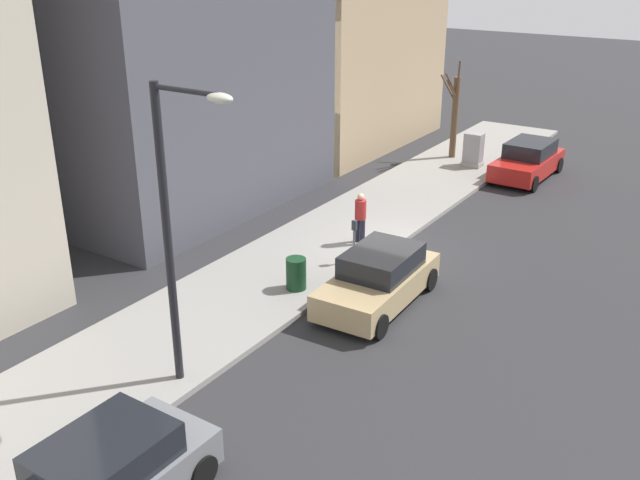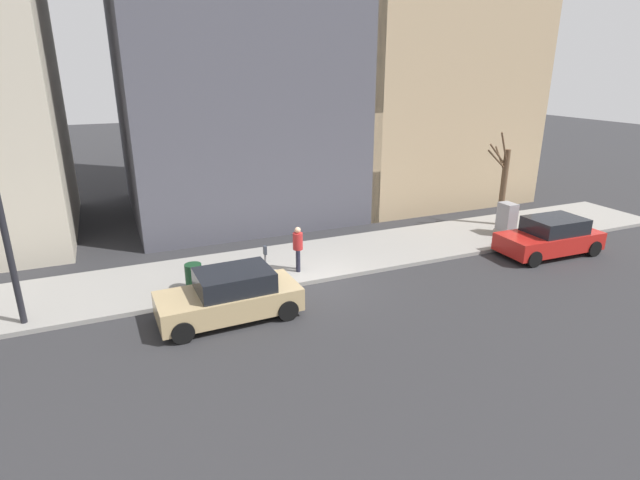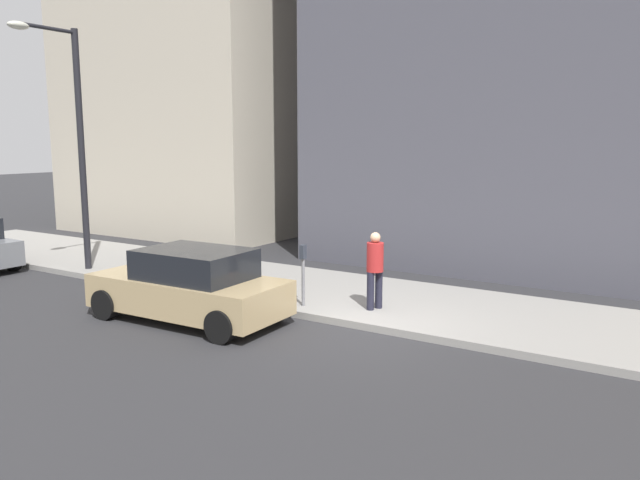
{
  "view_description": "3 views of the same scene",
  "coord_description": "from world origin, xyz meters",
  "views": [
    {
      "loc": [
        -9.36,
        18.48,
        9.03
      ],
      "look_at": [
        0.54,
        3.36,
        1.46
      ],
      "focal_mm": 40.0,
      "sensor_mm": 36.0,
      "label": 1
    },
    {
      "loc": [
        -14.8,
        6.21,
        7.21
      ],
      "look_at": [
        0.29,
        -0.32,
        1.5
      ],
      "focal_mm": 28.0,
      "sensor_mm": 36.0,
      "label": 2
    },
    {
      "loc": [
        -10.51,
        -5.72,
        3.73
      ],
      "look_at": [
        1.57,
        1.92,
        1.43
      ],
      "focal_mm": 35.0,
      "sensor_mm": 36.0,
      "label": 3
    }
  ],
  "objects": [
    {
      "name": "sidewalk",
      "position": [
        2.0,
        0.0,
        0.07
      ],
      "size": [
        4.0,
        36.0,
        0.15
      ],
      "primitive_type": "cube",
      "color": "gray",
      "rests_on": "ground"
    },
    {
      "name": "utility_box",
      "position": [
        1.3,
        -9.75,
        0.85
      ],
      "size": [
        0.83,
        0.61,
        1.43
      ],
      "color": "#A8A399",
      "rests_on": "sidewalk"
    },
    {
      "name": "ground_plane",
      "position": [
        0.0,
        0.0,
        0.0
      ],
      "size": [
        120.0,
        120.0,
        0.0
      ],
      "primitive_type": "plane",
      "color": "#2B2B2D"
    },
    {
      "name": "parked_car_red",
      "position": [
        -1.03,
        -9.88,
        0.74
      ],
      "size": [
        2.02,
        4.25,
        1.52
      ],
      "rotation": [
        0.0,
        0.0,
        -0.03
      ],
      "color": "red",
      "rests_on": "ground"
    },
    {
      "name": "pedestrian_near_meter",
      "position": [
        1.07,
        0.22,
        1.09
      ],
      "size": [
        0.39,
        0.36,
        1.66
      ],
      "rotation": [
        0.0,
        0.0,
        5.94
      ],
      "color": "#1E1E2D",
      "rests_on": "sidewalk"
    },
    {
      "name": "trash_bin",
      "position": [
        0.9,
        4.01,
        0.6
      ],
      "size": [
        0.56,
        0.56,
        0.9
      ],
      "primitive_type": "cylinder",
      "color": "#14381E",
      "rests_on": "sidewalk"
    },
    {
      "name": "parking_meter",
      "position": [
        0.45,
        1.64,
        0.98
      ],
      "size": [
        0.14,
        0.1,
        1.35
      ],
      "color": "slate",
      "rests_on": "sidewalk"
    },
    {
      "name": "parked_car_tan",
      "position": [
        -1.3,
        3.3,
        0.74
      ],
      "size": [
        2.04,
        4.25,
        1.52
      ],
      "rotation": [
        0.0,
        0.0,
        0.03
      ],
      "color": "tan",
      "rests_on": "ground"
    },
    {
      "name": "bare_tree",
      "position": [
        2.6,
        -10.55,
        2.1
      ],
      "size": [
        1.24,
        1.31,
        4.41
      ],
      "color": "brown",
      "rests_on": "sidewalk"
    },
    {
      "name": "streetlamp",
      "position": [
        0.28,
        9.0,
        4.02
      ],
      "size": [
        1.97,
        0.32,
        6.5
      ],
      "color": "black",
      "rests_on": "sidewalk"
    }
  ]
}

